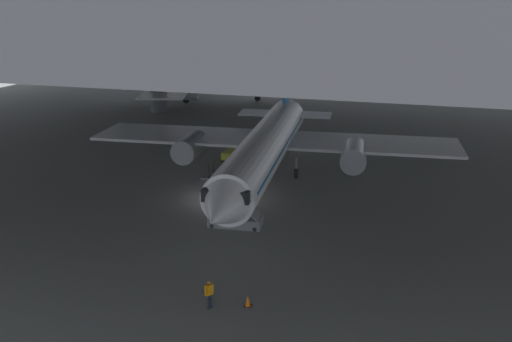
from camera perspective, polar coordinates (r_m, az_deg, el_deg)
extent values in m
plane|color=slate|center=(43.57, -3.34, -2.83)|extent=(110.00, 110.00, 0.00)
cylinder|color=#4C4F54|center=(76.28, -10.07, 11.39)|extent=(2.17, 2.17, 14.65)
cube|color=#4C4F54|center=(30.78, -11.05, 15.59)|extent=(115.50, 0.50, 0.70)
cube|color=#4C4F54|center=(70.04, 5.23, 16.74)|extent=(115.50, 0.50, 0.70)
cylinder|color=white|center=(45.43, 0.91, 2.43)|extent=(5.76, 25.58, 3.40)
cone|color=white|center=(32.23, -3.65, -4.04)|extent=(3.70, 4.38, 3.34)
cube|color=black|center=(34.03, -2.75, -2.07)|extent=(3.10, 2.64, 0.75)
cone|color=white|center=(59.04, 3.42, 6.27)|extent=(3.39, 5.69, 2.89)
cube|color=#1972B2|center=(56.26, 3.18, 10.00)|extent=(0.59, 3.72, 5.57)
cube|color=white|center=(55.73, 5.42, 5.73)|extent=(4.57, 3.18, 0.16)
cube|color=white|center=(56.40, 0.57, 5.95)|extent=(4.57, 3.18, 0.16)
cube|color=white|center=(48.82, 12.04, 2.70)|extent=(14.75, 7.49, 0.24)
cylinder|color=#9EA3A8|center=(47.18, 9.94, 1.56)|extent=(2.52, 4.60, 2.11)
cube|color=white|center=(51.57, -7.96, 3.71)|extent=(14.75, 7.49, 0.24)
cylinder|color=#9EA3A8|center=(49.49, -6.75, 2.45)|extent=(2.52, 4.60, 2.11)
cube|color=#1972B2|center=(45.36, 0.92, 2.74)|extent=(5.66, 23.74, 0.16)
cylinder|color=#9EA3A8|center=(38.14, -1.41, -3.82)|extent=(0.20, 0.20, 1.15)
cylinder|color=black|center=(38.44, -1.40, -4.93)|extent=(0.38, 0.92, 0.90)
cylinder|color=#9EA3A8|center=(48.02, 4.14, 0.68)|extent=(0.20, 0.20, 1.15)
cylinder|color=black|center=(48.25, 4.12, -0.23)|extent=(0.38, 0.92, 0.90)
cylinder|color=#9EA3A8|center=(48.76, -1.23, 0.98)|extent=(0.20, 0.20, 1.15)
cylinder|color=black|center=(49.00, -1.23, 0.09)|extent=(0.38, 0.92, 0.90)
cube|color=slate|center=(38.43, -2.11, -5.10)|extent=(3.75, 1.83, 0.70)
cube|color=slate|center=(37.80, -2.14, -2.67)|extent=(3.48, 1.61, 2.86)
cube|color=slate|center=(37.74, -4.60, -0.52)|extent=(1.22, 1.40, 0.12)
cylinder|color=black|center=(37.04, -4.87, -0.07)|extent=(0.06, 0.06, 1.00)
cylinder|color=black|center=(38.14, -4.38, 0.46)|extent=(0.06, 0.06, 1.00)
cylinder|color=black|center=(38.23, -4.52, -5.60)|extent=(0.31, 0.15, 0.30)
cylinder|color=black|center=(39.48, -3.98, -4.82)|extent=(0.31, 0.15, 0.30)
cylinder|color=black|center=(37.59, -0.14, -5.96)|extent=(0.31, 0.15, 0.30)
cylinder|color=black|center=(38.85, 0.27, -5.16)|extent=(0.31, 0.15, 0.30)
cylinder|color=#232838|center=(28.93, -4.91, -13.17)|extent=(0.14, 0.14, 0.79)
cylinder|color=#232838|center=(29.02, -4.62, -13.05)|extent=(0.14, 0.14, 0.79)
cube|color=orange|center=(28.64, -4.80, -11.95)|extent=(0.37, 0.42, 0.56)
cylinder|color=orange|center=(28.51, -5.17, -12.05)|extent=(0.09, 0.09, 0.53)
cylinder|color=orange|center=(28.75, -4.43, -11.75)|extent=(0.09, 0.09, 0.53)
sphere|color=#8C6647|center=(28.45, -4.82, -11.25)|extent=(0.21, 0.21, 0.21)
cylinder|color=#232838|center=(40.22, -1.03, -3.90)|extent=(0.14, 0.14, 0.87)
cylinder|color=#232838|center=(40.18, -0.78, -3.93)|extent=(0.14, 0.14, 0.87)
cube|color=orange|center=(39.94, -0.91, -2.92)|extent=(0.38, 0.25, 0.62)
cylinder|color=orange|center=(39.98, -1.23, -2.85)|extent=(0.09, 0.09, 0.59)
cylinder|color=orange|center=(39.88, -0.59, -2.90)|extent=(0.09, 0.09, 0.59)
sphere|color=#8C6647|center=(39.79, -0.91, -2.33)|extent=(0.24, 0.24, 0.24)
cylinder|color=white|center=(84.18, -5.40, 9.31)|extent=(23.99, 9.56, 3.22)
cone|color=white|center=(83.77, 3.91, 9.30)|extent=(4.57, 4.08, 3.16)
cube|color=black|center=(83.64, 2.51, 9.59)|extent=(2.91, 3.24, 0.71)
cone|color=white|center=(86.66, -14.40, 9.29)|extent=(5.70, 4.02, 2.74)
cube|color=#19592D|center=(85.71, -13.26, 11.94)|extent=(3.45, 1.18, 5.27)
cube|color=white|center=(88.10, -12.17, 9.68)|extent=(3.64, 4.66, 0.16)
cube|color=white|center=(83.75, -12.85, 9.24)|extent=(3.64, 4.66, 0.16)
cube|color=white|center=(92.92, -7.25, 9.82)|extent=(9.26, 14.55, 0.24)
cylinder|color=#9EA3A8|center=(91.17, -6.27, 9.35)|extent=(4.57, 3.05, 2.00)
cube|color=white|center=(76.61, -8.99, 8.12)|extent=(9.26, 14.55, 0.24)
cylinder|color=#9EA3A8|center=(78.00, -7.49, 7.93)|extent=(4.57, 3.05, 2.00)
cube|color=#19592D|center=(84.15, -5.40, 9.47)|extent=(22.32, 9.15, 0.16)
cylinder|color=#9EA3A8|center=(83.98, 0.16, 8.01)|extent=(0.20, 0.20, 1.15)
cylinder|color=black|center=(84.12, 0.16, 7.47)|extent=(0.95, 0.53, 0.90)
cylinder|color=#9EA3A8|center=(86.93, -6.75, 8.22)|extent=(0.20, 0.20, 1.15)
cylinder|color=black|center=(87.06, -6.73, 7.70)|extent=(0.95, 0.53, 0.90)
cylinder|color=#9EA3A8|center=(82.62, -7.15, 7.72)|extent=(0.20, 0.20, 1.15)
cylinder|color=black|center=(82.75, -7.13, 7.17)|extent=(0.95, 0.53, 0.90)
cube|color=black|center=(29.25, -0.84, -13.57)|extent=(0.36, 0.36, 0.04)
cone|color=orange|center=(29.10, -0.84, -13.07)|extent=(0.30, 0.30, 0.56)
cube|color=yellow|center=(53.57, -2.57, 1.71)|extent=(1.27, 2.24, 0.70)
cylinder|color=black|center=(52.76, -2.32, 1.09)|extent=(0.19, 0.45, 0.44)
cylinder|color=black|center=(53.14, -3.43, 1.20)|extent=(0.19, 0.45, 0.44)
cylinder|color=black|center=(54.20, -1.72, 1.55)|extent=(0.19, 0.45, 0.44)
cylinder|color=black|center=(54.57, -2.80, 1.65)|extent=(0.19, 0.45, 0.44)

